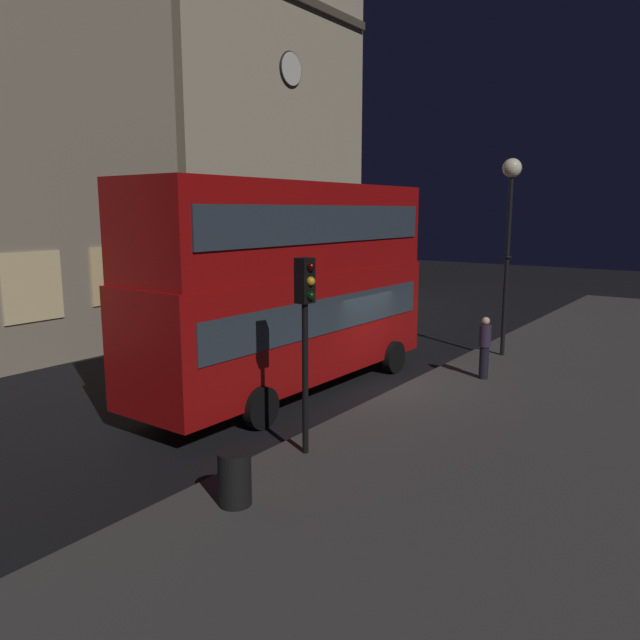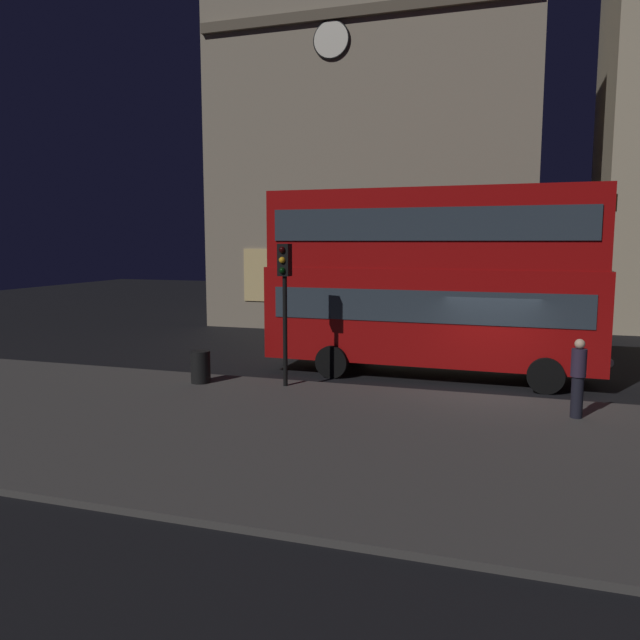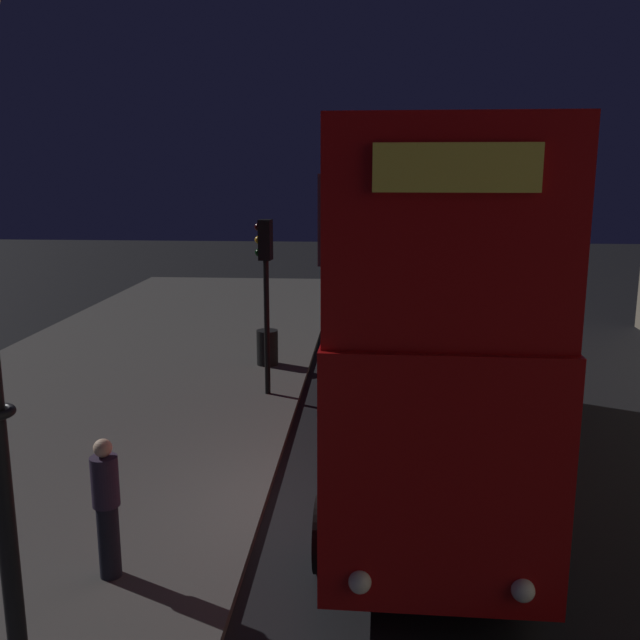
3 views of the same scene
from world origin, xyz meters
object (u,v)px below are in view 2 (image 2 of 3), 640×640
litter_bin (201,367)px  double_decker_bus (431,274)px  traffic_light_near_kerb (284,284)px  pedestrian (578,377)px

litter_bin → double_decker_bus: bearing=30.5°
double_decker_bus → traffic_light_near_kerb: double_decker_bus is taller
double_decker_bus → pedestrian: size_ratio=5.56×
traffic_light_near_kerb → litter_bin: (-2.36, -0.34, -2.31)m
traffic_light_near_kerb → litter_bin: bearing=-166.9°
pedestrian → litter_bin: size_ratio=1.99×
pedestrian → double_decker_bus: bearing=-91.9°
pedestrian → traffic_light_near_kerb: bearing=-52.4°
traffic_light_near_kerb → litter_bin: traffic_light_near_kerb is taller
double_decker_bus → litter_bin: bearing=-148.5°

